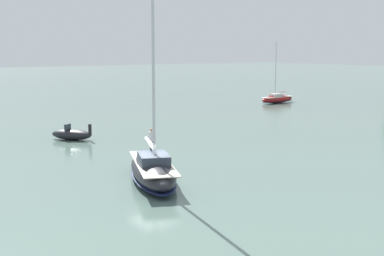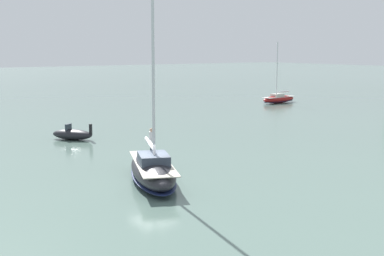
{
  "view_description": "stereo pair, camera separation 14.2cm",
  "coord_description": "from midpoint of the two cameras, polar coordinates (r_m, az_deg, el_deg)",
  "views": [
    {
      "loc": [
        27.54,
        -16.99,
        8.25
      ],
      "look_at": [
        0.0,
        3.0,
        3.13
      ],
      "focal_mm": 50.0,
      "sensor_mm": 36.0,
      "label": 1
    },
    {
      "loc": [
        27.63,
        -16.87,
        8.25
      ],
      "look_at": [
        0.0,
        3.0,
        3.13
      ],
      "focal_mm": 50.0,
      "sensor_mm": 36.0,
      "label": 2
    }
  ],
  "objects": [
    {
      "name": "ground_plane",
      "position": [
        33.4,
        -4.31,
        -5.76
      ],
      "size": [
        400.0,
        400.0,
        0.0
      ],
      "primitive_type": "plane",
      "color": "slate"
    },
    {
      "name": "sailboat_main",
      "position": [
        33.19,
        -4.32,
        -4.36
      ],
      "size": [
        9.27,
        5.95,
        12.4
      ],
      "color": "#232328",
      "rests_on": "ground"
    },
    {
      "name": "sailboat_moored_near_marina",
      "position": [
        81.75,
        9.03,
        3.1
      ],
      "size": [
        2.36,
        6.74,
        9.11
      ],
      "color": "maroon",
      "rests_on": "ground"
    },
    {
      "name": "motor_tender",
      "position": [
        49.52,
        -12.79,
        -0.67
      ],
      "size": [
        4.11,
        3.59,
        1.51
      ],
      "color": "black",
      "rests_on": "ground"
    }
  ]
}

